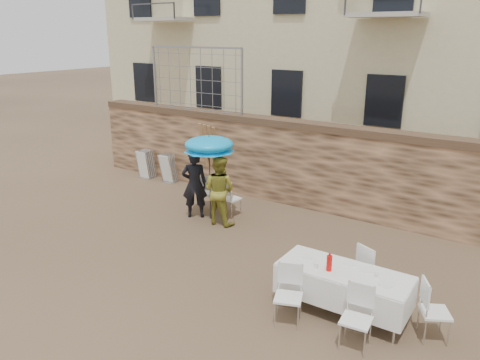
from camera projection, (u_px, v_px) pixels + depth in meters
The scene contains 17 objects.
ground at pixel (158, 276), 8.84m from camera, with size 80.00×80.00×0.00m, color brown.
stone_wall at pixel (286, 162), 12.48m from camera, with size 13.00×0.50×2.20m, color brown.
chain_link_fence at pixel (196, 80), 13.46m from camera, with size 3.20×0.06×1.80m, color gray, non-canonical shape.
man_suit at pixel (195, 184), 11.46m from camera, with size 0.62×0.41×1.70m, color black.
woman_dress at pixel (219, 190), 11.06m from camera, with size 0.82×0.64×1.68m, color gold.
umbrella at pixel (209, 147), 11.03m from camera, with size 1.22×1.22×1.94m.
couple_chair_left at pixel (208, 192), 12.01m from camera, with size 0.48×0.48×0.96m, color white, non-canonical shape.
couple_chair_right at pixel (231, 197), 11.64m from camera, with size 0.48×0.48×0.96m, color white, non-canonical shape.
banquet_table at pixel (344, 272), 7.49m from camera, with size 2.10×0.85×0.78m.
soda_bottle at pixel (329, 263), 7.42m from camera, with size 0.09×0.09×0.26m, color red.
table_chair_front_left at pixel (288, 296), 7.28m from camera, with size 0.48×0.48×0.96m, color white, non-canonical shape.
table_chair_front_right at pixel (356, 319), 6.70m from camera, with size 0.48×0.48×0.96m, color white, non-canonical shape.
table_chair_back at pixel (371, 270), 8.09m from camera, with size 0.48×0.48×0.96m, color white, non-canonical shape.
table_chair_side at pixel (435, 311), 6.90m from camera, with size 0.48×0.48×0.96m, color white, non-canonical shape.
chair_stack_left at pixel (150, 163), 14.82m from camera, with size 0.46×0.47×0.92m, color white, non-canonical shape.
chair_stack_right at pixel (171, 167), 14.34m from camera, with size 0.46×0.40×0.92m, color white, non-canonical shape.
wood_planks at pixel (214, 157), 13.39m from camera, with size 0.70×0.20×2.00m, color #A37749, non-canonical shape.
Camera 1 is at (5.66, -5.70, 4.40)m, focal length 35.00 mm.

